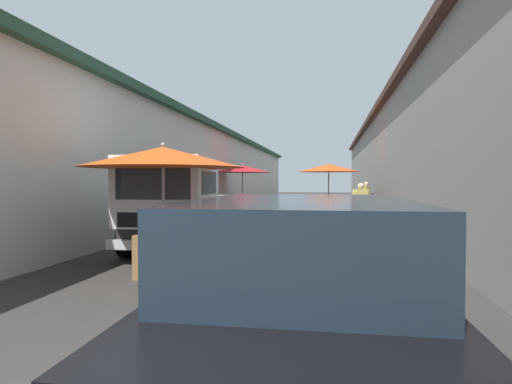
% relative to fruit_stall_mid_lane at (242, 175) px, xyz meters
% --- Properties ---
extents(ground, '(90.00, 90.00, 0.00)m').
position_rel_fruit_stall_mid_lane_xyz_m(ground, '(-4.67, -2.62, -1.86)').
color(ground, '#33302D').
extents(building_left_whitewash, '(49.80, 7.50, 4.18)m').
position_rel_fruit_stall_mid_lane_xyz_m(building_left_whitewash, '(-2.42, 4.51, 0.24)').
color(building_left_whitewash, beige).
rests_on(building_left_whitewash, ground).
extents(building_right_concrete, '(49.80, 7.50, 4.87)m').
position_rel_fruit_stall_mid_lane_xyz_m(building_right_concrete, '(-2.42, -9.74, 0.59)').
color(building_right_concrete, gray).
rests_on(building_right_concrete, ground).
extents(fruit_stall_mid_lane, '(2.75, 2.75, 2.42)m').
position_rel_fruit_stall_mid_lane_xyz_m(fruit_stall_mid_lane, '(0.00, 0.00, 0.00)').
color(fruit_stall_mid_lane, '#9E9EA3').
rests_on(fruit_stall_mid_lane, ground).
extents(fruit_stall_far_left, '(2.86, 2.86, 2.26)m').
position_rel_fruit_stall_mid_lane_xyz_m(fruit_stall_far_left, '(-12.48, -1.27, -0.10)').
color(fruit_stall_far_left, '#9E9EA3').
rests_on(fruit_stall_far_left, ground).
extents(fruit_stall_far_right, '(2.58, 2.58, 2.40)m').
position_rel_fruit_stall_mid_lane_xyz_m(fruit_stall_far_right, '(-1.42, -4.06, 0.04)').
color(fruit_stall_far_right, '#9E9EA3').
rests_on(fruit_stall_far_right, ground).
extents(hatchback_car, '(3.95, 2.00, 1.45)m').
position_rel_fruit_stall_mid_lane_xyz_m(hatchback_car, '(-16.07, -3.93, -1.12)').
color(hatchback_car, black).
rests_on(hatchback_car, ground).
extents(delivery_truck, '(4.96, 2.07, 2.08)m').
position_rel_fruit_stall_mid_lane_xyz_m(delivery_truck, '(-10.65, -0.86, -0.82)').
color(delivery_truck, black).
rests_on(delivery_truck, ground).
extents(vendor_by_crates, '(0.57, 0.38, 1.56)m').
position_rel_fruit_stall_mid_lane_xyz_m(vendor_by_crates, '(-1.04, -5.67, -0.96)').
color(vendor_by_crates, '#232328').
rests_on(vendor_by_crates, ground).
extents(vendor_in_shade, '(0.40, 0.54, 1.53)m').
position_rel_fruit_stall_mid_lane_xyz_m(vendor_in_shade, '(-5.60, -5.12, -0.99)').
color(vendor_in_shade, '#232328').
rests_on(vendor_in_shade, ground).
extents(parked_scooter, '(1.69, 0.32, 1.14)m').
position_rel_fruit_stall_mid_lane_xyz_m(parked_scooter, '(-4.03, -5.66, -1.41)').
color(parked_scooter, black).
rests_on(parked_scooter, ground).
extents(plastic_stool, '(0.30, 0.30, 0.43)m').
position_rel_fruit_stall_mid_lane_xyz_m(plastic_stool, '(-8.27, -1.58, -1.53)').
color(plastic_stool, '#194CB2').
rests_on(plastic_stool, ground).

